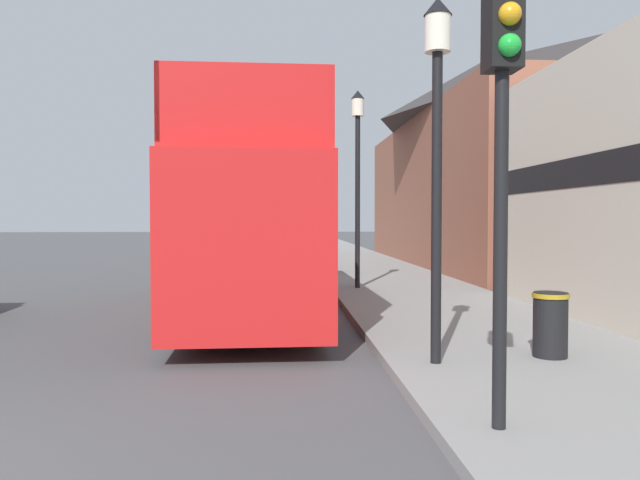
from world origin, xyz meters
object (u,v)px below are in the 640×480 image
object	(u,v)px
traffic_signal	(503,94)
lamp_post_nearest	(437,112)
parked_car_ahead_of_bus	(287,257)
litter_bin	(550,322)
tour_bus	(253,224)
lamp_post_second	(358,154)

from	to	relation	value
traffic_signal	lamp_post_nearest	bearing A→B (deg)	88.49
parked_car_ahead_of_bus	litter_bin	bearing A→B (deg)	-73.82
parked_car_ahead_of_bus	litter_bin	xyz separation A→B (m)	(3.31, -13.64, -0.06)
parked_car_ahead_of_bus	traffic_signal	size ratio (longest dim) A/B	1.05
parked_car_ahead_of_bus	lamp_post_nearest	size ratio (longest dim) A/B	0.90
parked_car_ahead_of_bus	lamp_post_nearest	distance (m)	14.24
tour_bus	litter_bin	world-z (taller)	tour_bus
litter_bin	tour_bus	bearing A→B (deg)	128.94
lamp_post_nearest	litter_bin	world-z (taller)	lamp_post_nearest
lamp_post_nearest	litter_bin	size ratio (longest dim) A/B	5.34
tour_bus	lamp_post_nearest	xyz separation A→B (m)	(2.52, -5.33, 1.44)
lamp_post_second	litter_bin	bearing A→B (deg)	-79.87
tour_bus	parked_car_ahead_of_bus	xyz separation A→B (m)	(0.80, 8.55, -1.20)
lamp_post_nearest	lamp_post_second	xyz separation A→B (m)	(0.09, 8.64, 0.38)
parked_car_ahead_of_bus	lamp_post_second	size ratio (longest dim) A/B	0.79
tour_bus	lamp_post_nearest	distance (m)	6.07
lamp_post_second	tour_bus	bearing A→B (deg)	-128.26
lamp_post_nearest	litter_bin	bearing A→B (deg)	8.74
litter_bin	lamp_post_second	bearing A→B (deg)	100.13
traffic_signal	lamp_post_second	distance (m)	11.14
lamp_post_nearest	litter_bin	xyz separation A→B (m)	(1.59, 0.24, -2.69)
lamp_post_second	litter_bin	world-z (taller)	lamp_post_second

